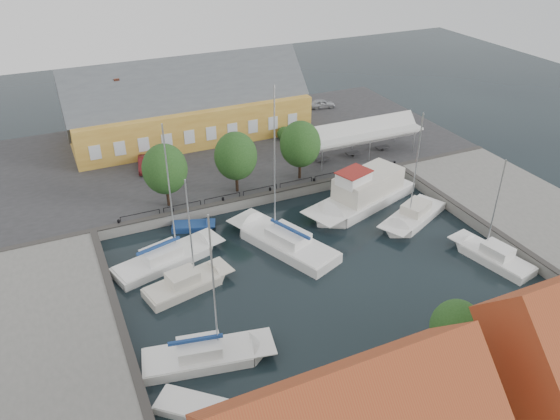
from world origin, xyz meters
name	(u,v)px	position (x,y,z in m)	size (l,w,h in m)	color
ground	(309,257)	(0.00, 0.00, 0.00)	(140.00, 140.00, 0.00)	black
north_quay	(221,152)	(0.00, 23.00, 0.50)	(56.00, 26.00, 1.00)	#2D2D30
west_quay	(34,344)	(-22.00, -2.00, 0.50)	(12.00, 24.00, 1.00)	slate
east_quay	(521,209)	(22.00, -2.00, 0.50)	(12.00, 24.00, 1.00)	slate
quay_edge_fittings	(286,220)	(0.02, 4.75, 1.06)	(56.00, 24.72, 0.40)	#383533
warehouse	(184,109)	(-2.60, 28.36, 4.43)	(28.56, 14.00, 9.55)	#BD862E
tent_canopy	(362,133)	(14.00, 14.50, 3.68)	(14.00, 4.00, 2.83)	silver
quay_trees	(236,156)	(-2.00, 12.00, 4.88)	(18.20, 4.20, 6.30)	black
car_silver	(322,104)	(17.45, 30.18, 1.62)	(1.46, 3.64, 1.24)	#B2B4BA
car_red	(145,164)	(-9.28, 20.90, 1.66)	(1.39, 3.98, 1.31)	#581416
center_sailboat	(284,243)	(-1.27, 2.31, 0.36)	(7.18, 11.41, 14.94)	white
trawler	(363,195)	(9.13, 6.02, 1.02)	(13.55, 7.82, 5.00)	white
east_boat_b	(413,217)	(11.84, 1.41, 0.26)	(8.77, 6.08, 11.55)	white
east_boat_c	(492,258)	(13.89, -6.88, 0.26)	(3.79, 7.74, 9.71)	white
west_boat_a	(167,260)	(-11.27, 4.27, 0.27)	(10.05, 5.31, 12.78)	white
west_boat_b	(187,286)	(-10.70, 0.20, 0.26)	(7.49, 4.01, 10.00)	beige
west_boat_d	(205,357)	(-11.72, -7.76, 0.27)	(9.14, 4.27, 11.79)	white
launch_sw	(196,410)	(-13.53, -11.44, 0.09)	(5.10, 4.79, 0.98)	white
launch_nw	(193,228)	(-7.72, 8.60, 0.09)	(4.28, 2.82, 0.88)	navy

